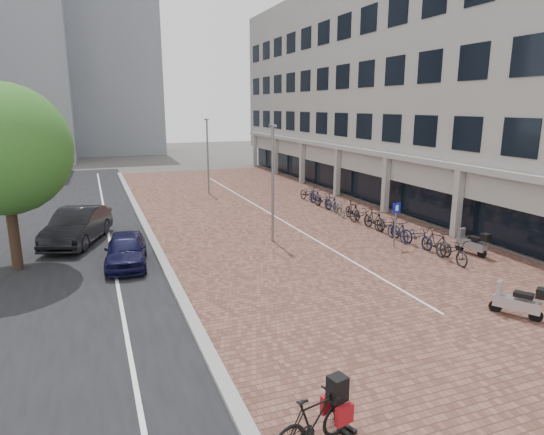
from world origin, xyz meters
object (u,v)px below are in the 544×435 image
Objects in this scene: parking_sign at (396,219)px; hero_bike at (314,420)px; scooter_back at (517,301)px; car_navy at (126,249)px; car_dark at (77,226)px; scooter_front at (472,243)px.

hero_bike is at bearing -139.52° from parking_sign.
car_navy is at bearing 107.57° from scooter_back.
car_navy reaches higher than scooter_back.
car_dark is 3.21× the size of scooter_back.
scooter_front is at bearing -47.42° from parking_sign.
scooter_back is (-3.34, -5.41, -0.00)m from scooter_front.
car_dark reaches higher than hero_bike.
car_dark is at bearing 143.97° from scooter_front.
car_dark is 18.30m from scooter_back.
hero_bike is 0.92× the size of parking_sign.
car_navy is 1.87× the size of parking_sign.
car_navy is 0.77× the size of car_dark.
scooter_back is 0.75× the size of parking_sign.
parking_sign reaches higher than car_navy.
car_navy is 14.53m from scooter_front.
scooter_front is (11.55, 8.32, -0.03)m from hero_bike.
car_dark is 17.74m from scooter_front.
scooter_front is (15.86, -7.93, -0.28)m from car_dark.
scooter_front is at bearing -9.15° from car_navy.
hero_bike is 14.24m from scooter_front.
hero_bike reaches higher than scooter_front.
hero_bike is at bearing -55.64° from car_dark.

